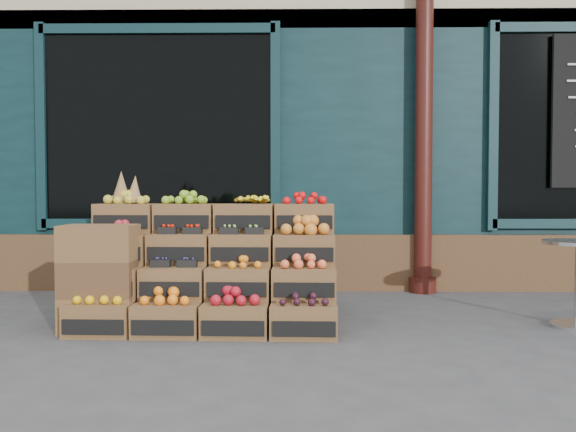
{
  "coord_description": "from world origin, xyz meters",
  "views": [
    {
      "loc": [
        -0.15,
        -3.83,
        1.01
      ],
      "look_at": [
        -0.2,
        0.7,
        0.85
      ],
      "focal_mm": 35.0,
      "sensor_mm": 36.0,
      "label": 1
    }
  ],
  "objects": [
    {
      "name": "ground",
      "position": [
        0.0,
        0.0,
        0.0
      ],
      "size": [
        60.0,
        60.0,
        0.0
      ],
      "primitive_type": "plane",
      "color": "#3E3E41",
      "rests_on": "ground"
    },
    {
      "name": "shop_facade",
      "position": [
        0.0,
        5.11,
        2.4
      ],
      "size": [
        12.0,
        6.24,
        4.8
      ],
      "color": "black",
      "rests_on": "ground"
    },
    {
      "name": "crate_display",
      "position": [
        -0.81,
        0.59,
        0.38
      ],
      "size": [
        1.97,
        1.0,
        1.22
      ],
      "rotation": [
        0.0,
        0.0,
        -0.03
      ],
      "color": "brown",
      "rests_on": "ground"
    },
    {
      "name": "spare_crates",
      "position": [
        -1.61,
        0.34,
        0.4
      ],
      "size": [
        0.54,
        0.38,
        0.8
      ],
      "rotation": [
        0.0,
        0.0,
        0.03
      ],
      "color": "brown",
      "rests_on": "ground"
    },
    {
      "name": "shopkeeper",
      "position": [
        -1.41,
        2.98,
        1.1
      ],
      "size": [
        0.83,
        0.57,
        2.19
      ],
      "primitive_type": "imported",
      "rotation": [
        0.0,
        0.0,
        3.2
      ],
      "color": "#1E6921",
      "rests_on": "ground"
    }
  ]
}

